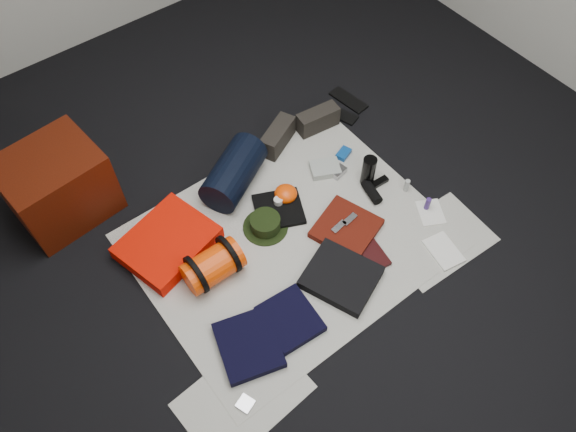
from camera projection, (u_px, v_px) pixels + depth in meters
floor at (290, 241)px, 3.12m from camera, size 4.50×4.50×0.02m
newspaper_mat at (290, 240)px, 3.11m from camera, size 1.60×1.30×0.01m
newspaper_sheet_front_left at (243, 396)px, 2.63m from camera, size 0.61×0.44×0.00m
newspaper_sheet_front_right at (437, 240)px, 3.11m from camera, size 0.60×0.43×0.00m
red_cabinet at (58, 186)px, 3.06m from camera, size 0.55×0.47×0.43m
sleeping_pad at (168, 243)px, 3.05m from camera, size 0.56×0.50×0.09m
stuff_sack at (213, 266)px, 2.91m from camera, size 0.31×0.18×0.18m
sack_strap_left at (196, 275)px, 2.86m from camera, size 0.02×0.22×0.22m
sack_strap_right at (229, 254)px, 2.93m from camera, size 0.03×0.22×0.22m
navy_duffel at (234, 173)px, 3.23m from camera, size 0.49×0.41×0.23m
boonie_brim at (265, 227)px, 3.15m from camera, size 0.27×0.27×0.01m
boonie_crown at (265, 223)px, 3.12m from camera, size 0.17×0.17×0.08m
hiking_boot_left at (278, 137)px, 3.45m from camera, size 0.30×0.22×0.14m
hiking_boot_right at (318, 119)px, 3.53m from camera, size 0.28×0.13×0.14m
flip_flop_left at (339, 114)px, 3.65m from camera, size 0.16×0.26×0.01m
flip_flop_right at (348, 100)px, 3.72m from camera, size 0.13×0.28×0.01m
trousers_navy_a at (249, 345)px, 2.74m from camera, size 0.36×0.39×0.05m
trousers_navy_b at (290, 319)px, 2.82m from camera, size 0.28×0.31×0.05m
trousers_charcoal at (341, 277)px, 2.95m from camera, size 0.43×0.45×0.06m
black_tshirt at (279, 209)px, 3.21m from camera, size 0.35×0.34×0.03m
red_shirt at (346, 228)px, 3.13m from camera, size 0.40×0.40×0.04m
orange_stuff_sack at (286, 194)px, 3.24m from camera, size 0.14×0.14×0.09m
first_aid_pouch at (325, 169)px, 3.37m from camera, size 0.21×0.19×0.04m
water_bottle at (368, 171)px, 3.26m from camera, size 0.10×0.10×0.20m
speaker at (372, 192)px, 3.26m from camera, size 0.09×0.17×0.06m
compact_camera at (339, 172)px, 3.36m from camera, size 0.10×0.07×0.04m
cyan_case at (344, 154)px, 3.44m from camera, size 0.11×0.09×0.03m
toiletry_purple at (428, 204)px, 3.19m from camera, size 0.03×0.03×0.09m
toiletry_clear at (407, 185)px, 3.27m from camera, size 0.03×0.03×0.09m
paperback_book at (374, 256)px, 3.04m from camera, size 0.14×0.19×0.02m
map_booklet at (444, 251)px, 3.06m from camera, size 0.18×0.23×0.01m
map_printout at (431, 212)px, 3.21m from camera, size 0.20×0.22×0.01m
sunglasses at (380, 182)px, 3.32m from camera, size 0.11×0.05×0.03m
key_cluster at (245, 404)px, 2.60m from camera, size 0.09×0.09×0.01m
tape_roll at (278, 201)px, 3.20m from camera, size 0.05×0.05×0.04m
energy_bar_a at (339, 227)px, 3.10m from camera, size 0.10×0.05×0.01m
energy_bar_b at (350, 219)px, 3.13m from camera, size 0.10×0.05×0.01m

